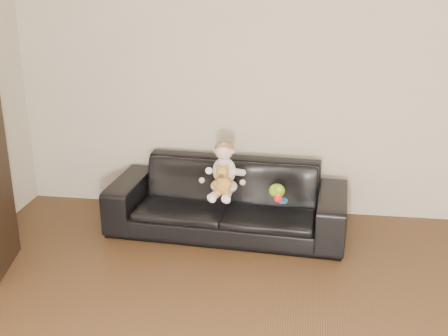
% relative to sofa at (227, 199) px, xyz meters
% --- Properties ---
extents(wall_back, '(5.00, 0.00, 5.00)m').
position_rel_sofa_xyz_m(wall_back, '(0.51, 0.50, 1.01)').
color(wall_back, beige).
rests_on(wall_back, ground).
extents(sofa, '(2.04, 0.90, 0.58)m').
position_rel_sofa_xyz_m(sofa, '(0.00, 0.00, 0.00)').
color(sofa, black).
rests_on(sofa, floor).
extents(baby, '(0.32, 0.39, 0.45)m').
position_rel_sofa_xyz_m(baby, '(-0.01, -0.11, 0.29)').
color(baby, '#FCD5D8').
rests_on(baby, sofa).
extents(teddy_bear, '(0.16, 0.16, 0.25)m').
position_rel_sofa_xyz_m(teddy_bear, '(-0.00, -0.25, 0.26)').
color(teddy_bear, '#B27F33').
rests_on(teddy_bear, sofa).
extents(toy_green, '(0.18, 0.19, 0.11)m').
position_rel_sofa_xyz_m(toy_green, '(0.42, -0.12, 0.15)').
color(toy_green, '#85CF18').
rests_on(toy_green, sofa).
extents(toy_rattle, '(0.08, 0.08, 0.07)m').
position_rel_sofa_xyz_m(toy_rattle, '(0.44, -0.23, 0.13)').
color(toy_rattle, red).
rests_on(toy_rattle, sofa).
extents(toy_blue_disc, '(0.09, 0.09, 0.01)m').
position_rel_sofa_xyz_m(toy_blue_disc, '(0.48, -0.21, 0.10)').
color(toy_blue_disc, blue).
rests_on(toy_blue_disc, sofa).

